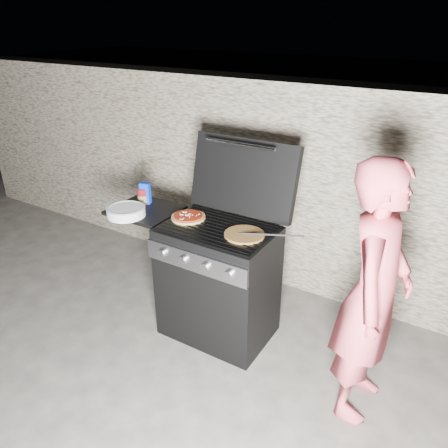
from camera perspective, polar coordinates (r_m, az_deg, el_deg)
The scene contains 10 objects.
ground at distance 3.57m, azimuth -0.71°, elevation -13.69°, with size 50.00×50.00×0.00m, color #3E3B37.
stone_wall at distance 3.94m, azimuth 7.38°, elevation 5.17°, with size 8.00×0.35×1.80m, color #A39983.
gas_grill at distance 3.42m, azimuth -4.32°, elevation -6.35°, with size 1.34×0.79×0.91m, color black, non-canonical shape.
pizza_topped at distance 3.22m, azimuth -4.69°, elevation 0.98°, with size 0.25×0.25×0.03m, color tan, non-canonical shape.
pizza_plain at distance 2.96m, azimuth 2.67°, elevation -1.38°, with size 0.28×0.28×0.01m, color #B38240.
sauce_jar at distance 3.53m, azimuth -10.56°, elevation 3.63°, with size 0.08×0.08×0.12m, color maroon.
blue_carton at distance 3.52m, azimuth -10.24°, elevation 3.99°, with size 0.08×0.05×0.17m, color #082DBD.
plate_stack at distance 3.34m, azimuth -12.67°, elevation 1.60°, with size 0.29×0.29×0.07m, color silver.
person at distance 2.67m, azimuth 18.91°, elevation -8.78°, with size 0.60×0.39×1.63m, color #D84D5B.
tongs at distance 2.89m, azimuth 5.64°, elevation -1.30°, with size 0.01×0.01×0.49m, color black.
Camera 1 is at (1.47, -2.34, 2.27)m, focal length 35.00 mm.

